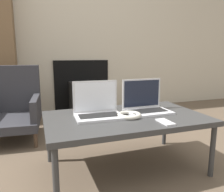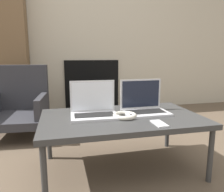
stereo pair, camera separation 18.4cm
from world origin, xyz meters
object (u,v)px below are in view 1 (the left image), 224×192
at_px(headphones, 129,115).
at_px(tv, 86,99).
at_px(laptop_left, 98,108).
at_px(armchair, 11,105).
at_px(laptop_right, 146,104).
at_px(phone, 165,122).

height_order(headphones, tv, tv).
bearing_deg(laptop_left, armchair, 127.11).
relative_size(laptop_left, laptop_right, 1.02).
bearing_deg(headphones, laptop_left, 152.57).
height_order(laptop_left, armchair, armchair).
xyz_separation_m(laptop_left, tv, (0.25, 1.53, -0.23)).
bearing_deg(laptop_right, headphones, -150.78).
relative_size(headphones, phone, 1.20).
bearing_deg(phone, headphones, 131.22).
relative_size(headphones, armchair, 0.23).
distance_m(laptop_right, tv, 1.56).
relative_size(laptop_right, headphones, 1.96).
relative_size(laptop_right, tv, 0.72).
xyz_separation_m(headphones, phone, (0.17, -0.19, -0.01)).
xyz_separation_m(laptop_right, tv, (-0.14, 1.53, -0.23)).
xyz_separation_m(tv, armchair, (-0.91, -0.59, 0.10)).
distance_m(laptop_left, tv, 1.57).
relative_size(laptop_left, tv, 0.73).
bearing_deg(laptop_left, tv, 82.89).
bearing_deg(headphones, tv, 88.43).
distance_m(laptop_left, headphones, 0.23).
bearing_deg(laptop_right, phone, -93.07).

